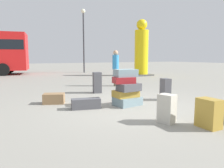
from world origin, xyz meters
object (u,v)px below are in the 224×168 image
Objects in this scene: suitcase_tan_foreground_near at (209,113)px; yellow_dummy_statue at (141,51)px; suitcase_cream_left_side at (167,108)px; lamp_post at (84,31)px; suitcase_tower at (126,89)px; person_bearded_onlooker at (116,65)px; suitcase_brown_white_trunk at (54,98)px; suitcase_charcoal_behind_tower at (86,104)px; suitcase_charcoal_right_side at (165,89)px; suitcase_charcoal_foreground_far at (97,83)px.

suitcase_tan_foreground_near is 0.14× the size of yellow_dummy_statue.
suitcase_cream_left_side is 11.26m from yellow_dummy_statue.
lamp_post reaches higher than suitcase_cream_left_side.
suitcase_tower is 4.04m from person_bearded_onlooker.
suitcase_brown_white_trunk is 0.15× the size of yellow_dummy_statue.
suitcase_tower is at bearing -105.18° from lamp_post.
yellow_dummy_statue reaches higher than suitcase_brown_white_trunk.
suitcase_brown_white_trunk is 10.21m from yellow_dummy_statue.
suitcase_charcoal_behind_tower is at bearing 3.02° from person_bearded_onlooker.
person_bearded_onlooker is 9.17m from lamp_post.
person_bearded_onlooker is (3.42, 2.45, 0.84)m from suitcase_brown_white_trunk.
suitcase_charcoal_right_side reaches higher than suitcase_brown_white_trunk.
suitcase_charcoal_behind_tower is at bearing 103.48° from suitcase_cream_left_side.
suitcase_tan_foreground_near is at bearing -80.37° from suitcase_tower.
suitcase_brown_white_trunk is at bearing -136.51° from suitcase_charcoal_foreground_far.
person_bearded_onlooker is (1.55, 1.35, 0.60)m from suitcase_charcoal_foreground_far.
suitcase_tan_foreground_near reaches higher than suitcase_charcoal_behind_tower.
suitcase_tower reaches higher than suitcase_charcoal_behind_tower.
person_bearded_onlooker is at bearing 79.33° from suitcase_tan_foreground_near.
suitcase_tan_foreground_near is (0.40, -2.36, -0.18)m from suitcase_tower.
suitcase_brown_white_trunk is 0.75× the size of suitcase_charcoal_foreground_far.
suitcase_brown_white_trunk is 2.19m from suitcase_charcoal_foreground_far.
suitcase_cream_left_side is 0.15× the size of yellow_dummy_statue.
lamp_post is (1.67, 8.64, 2.56)m from person_bearded_onlooker.
suitcase_charcoal_right_side reaches higher than suitcase_cream_left_side.
suitcase_tower is 2.15m from suitcase_brown_white_trunk.
suitcase_tan_foreground_near is 0.72× the size of suitcase_charcoal_foreground_far.
person_bearded_onlooker reaches higher than suitcase_tan_foreground_near.
suitcase_charcoal_foreground_far is (1.27, 2.12, 0.26)m from suitcase_charcoal_behind_tower.
suitcase_cream_left_side is (-0.49, 0.63, 0.01)m from suitcase_tan_foreground_near.
suitcase_tower reaches higher than suitcase_charcoal_foreground_far.
suitcase_brown_white_trunk is at bearing 133.17° from suitcase_charcoal_behind_tower.
suitcase_cream_left_side is (-0.09, -1.73, -0.16)m from suitcase_tower.
person_bearded_onlooker is at bearing 63.68° from suitcase_charcoal_behind_tower.
suitcase_tower is 1.29× the size of suitcase_charcoal_foreground_far.
suitcase_charcoal_foreground_far reaches higher than suitcase_brown_white_trunk.
person_bearded_onlooker reaches higher than suitcase_brown_white_trunk.
suitcase_brown_white_trunk is at bearing -140.29° from yellow_dummy_statue.
suitcase_brown_white_trunk is 3.37m from suitcase_cream_left_side.
suitcase_tan_foreground_near is 2.65m from suitcase_charcoal_right_side.
suitcase_charcoal_right_side is (1.09, 2.42, 0.06)m from suitcase_tan_foreground_near.
suitcase_charcoal_right_side is at bearing 10.39° from suitcase_charcoal_behind_tower.
lamp_post is at bearing 119.75° from yellow_dummy_statue.
suitcase_tower is at bearing -166.46° from suitcase_charcoal_right_side.
suitcase_brown_white_trunk is 0.86× the size of suitcase_charcoal_right_side.
lamp_post reaches higher than person_bearded_onlooker.
person_bearded_onlooker reaches higher than suitcase_charcoal_right_side.
suitcase_tan_foreground_near is 6.17m from person_bearded_onlooker.
yellow_dummy_statue is (7.75, 6.44, 1.63)m from suitcase_brown_white_trunk.
suitcase_tower is at bearing -12.07° from suitcase_brown_white_trunk.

